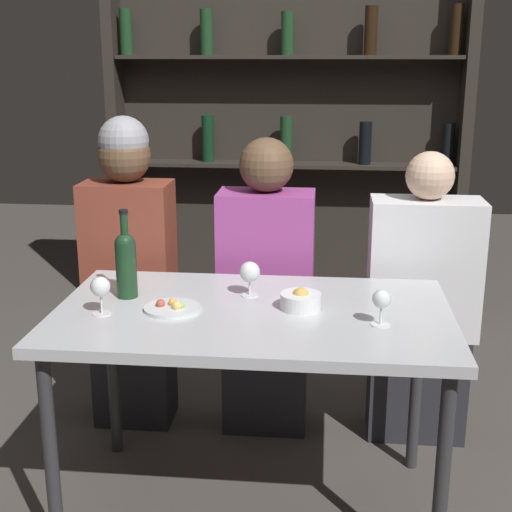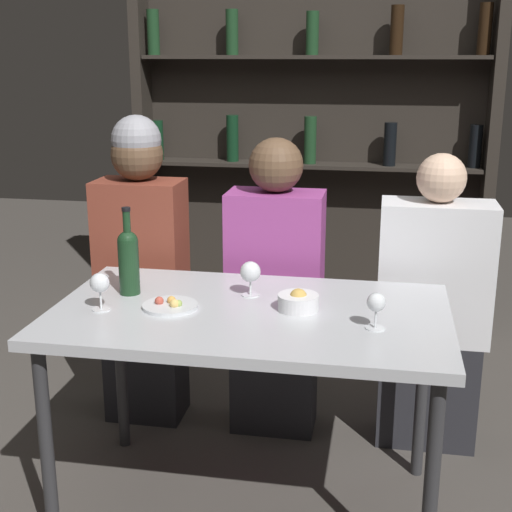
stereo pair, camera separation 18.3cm
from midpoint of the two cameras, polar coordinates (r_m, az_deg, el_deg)
ground_plane at (r=2.67m, az=-2.34°, el=-19.45°), size 10.00×10.00×0.00m
dining_table at (r=2.34m, az=-2.53°, el=-5.91°), size 1.29×0.76×0.74m
wine_rack_wall at (r=4.00m, az=1.18°, el=11.18°), size 1.97×0.21×2.36m
wine_bottle at (r=2.46m, az=-12.48°, el=-0.43°), size 0.07×0.07×0.30m
wine_glass_0 at (r=2.33m, az=-14.56°, el=-2.53°), size 0.06×0.06×0.12m
wine_glass_1 at (r=2.43m, az=-2.67°, el=-1.38°), size 0.07×0.07×0.12m
wine_glass_2 at (r=2.18m, az=7.66°, el=-3.61°), size 0.06×0.06×0.11m
food_plate_0 at (r=2.34m, az=-8.99°, el=-4.12°), size 0.18×0.18×0.04m
snack_bowl at (r=2.32m, az=1.34°, el=-3.59°), size 0.13×0.13×0.07m
seated_person_left at (r=3.02m, az=-11.74°, el=-1.60°), size 0.36×0.22×1.31m
seated_person_center at (r=2.92m, az=-1.00°, el=-3.22°), size 0.38×0.22×1.23m
seated_person_right at (r=2.93m, az=11.34°, el=-4.21°), size 0.43×0.22×1.19m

